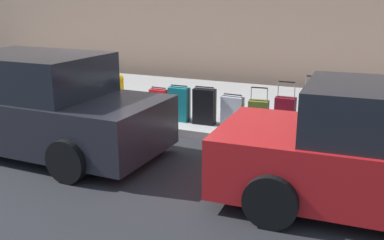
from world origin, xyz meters
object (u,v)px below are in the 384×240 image
(suitcase_red_0, at_px, (342,126))
(parked_car_charcoal_1, at_px, (35,106))
(suitcase_black_5, at_px, (204,107))
(bollard_post, at_px, (95,93))
(suitcase_teal_6, at_px, (179,104))
(fire_hydrant, at_px, (119,93))
(suitcase_maroon_2, at_px, (285,115))
(suitcase_olive_3, at_px, (258,115))
(suitcase_silver_4, at_px, (232,111))
(suitcase_navy_1, at_px, (313,115))
(suitcase_red_7, at_px, (159,103))

(suitcase_red_0, xyz_separation_m, parked_car_charcoal_1, (4.81, 2.20, 0.35))
(suitcase_black_5, bearing_deg, bollard_post, 2.51)
(suitcase_teal_6, xyz_separation_m, fire_hydrant, (1.45, -0.03, 0.10))
(suitcase_maroon_2, bearing_deg, suitcase_red_0, 174.02)
(suitcase_maroon_2, xyz_separation_m, suitcase_olive_3, (0.49, 0.03, -0.05))
(suitcase_red_0, distance_m, suitcase_silver_4, 2.05)
(suitcase_red_0, distance_m, suitcase_maroon_2, 1.04)
(suitcase_navy_1, bearing_deg, fire_hydrant, 0.64)
(suitcase_olive_3, relative_size, suitcase_teal_6, 1.11)
(suitcase_black_5, bearing_deg, suitcase_red_7, -5.84)
(suitcase_teal_6, height_order, suitcase_red_7, suitcase_teal_6)
(suitcase_olive_3, xyz_separation_m, parked_car_charcoal_1, (3.28, 2.27, 0.35))
(suitcase_navy_1, distance_m, bollard_post, 4.62)
(suitcase_olive_3, distance_m, suitcase_teal_6, 1.63)
(parked_car_charcoal_1, bearing_deg, suitcase_navy_1, -151.79)
(suitcase_red_7, xyz_separation_m, fire_hydrant, (0.92, 0.07, 0.15))
(fire_hydrant, bearing_deg, parked_car_charcoal_1, 84.77)
(suitcase_navy_1, relative_size, suitcase_red_7, 1.72)
(suitcase_silver_4, height_order, suitcase_teal_6, suitcase_teal_6)
(suitcase_maroon_2, height_order, suitcase_silver_4, suitcase_maroon_2)
(suitcase_olive_3, bearing_deg, fire_hydrant, 0.38)
(suitcase_red_7, relative_size, bollard_post, 0.75)
(suitcase_silver_4, distance_m, suitcase_teal_6, 1.11)
(suitcase_olive_3, xyz_separation_m, fire_hydrant, (3.08, 0.02, 0.16))
(suitcase_maroon_2, height_order, parked_car_charcoal_1, parked_car_charcoal_1)
(suitcase_maroon_2, distance_m, bollard_post, 4.11)
(suitcase_black_5, distance_m, fire_hydrant, 2.00)
(suitcase_silver_4, xyz_separation_m, bollard_post, (3.09, 0.19, 0.13))
(suitcase_red_0, xyz_separation_m, suitcase_navy_1, (0.52, -0.10, 0.11))
(suitcase_olive_3, bearing_deg, bollard_post, 2.70)
(suitcase_silver_4, height_order, suitcase_red_7, suitcase_silver_4)
(suitcase_red_7, height_order, fire_hydrant, fire_hydrant)
(suitcase_silver_4, bearing_deg, suitcase_navy_1, -179.63)
(suitcase_maroon_2, relative_size, bollard_post, 1.14)
(suitcase_olive_3, distance_m, suitcase_red_7, 2.16)
(parked_car_charcoal_1, bearing_deg, suitcase_olive_3, -145.33)
(suitcase_maroon_2, relative_size, suitcase_teal_6, 1.30)
(suitcase_red_7, distance_m, fire_hydrant, 0.94)
(suitcase_navy_1, distance_m, fire_hydrant, 4.08)
(suitcase_navy_1, height_order, fire_hydrant, suitcase_navy_1)
(suitcase_black_5, xyz_separation_m, suitcase_red_7, (1.08, -0.11, -0.06))
(suitcase_teal_6, bearing_deg, suitcase_olive_3, -178.07)
(suitcase_maroon_2, bearing_deg, suitcase_olive_3, 3.81)
(suitcase_navy_1, height_order, suitcase_olive_3, suitcase_navy_1)
(suitcase_red_0, relative_size, suitcase_red_7, 1.19)
(suitcase_maroon_2, bearing_deg, suitcase_teal_6, 2.36)
(bollard_post, height_order, parked_car_charcoal_1, parked_car_charcoal_1)
(suitcase_red_0, bearing_deg, suitcase_olive_3, -2.82)
(suitcase_maroon_2, xyz_separation_m, suitcase_teal_6, (2.12, 0.09, 0.01))
(suitcase_silver_4, relative_size, suitcase_black_5, 0.85)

